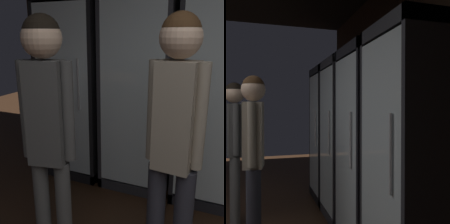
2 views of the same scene
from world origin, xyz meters
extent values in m
cube|color=black|center=(-2.13, 2.96, 0.98)|extent=(0.68, 0.04, 1.96)
cube|color=black|center=(-2.45, 2.68, 0.98)|extent=(0.04, 0.60, 1.96)
cube|color=black|center=(-1.81, 2.68, 0.98)|extent=(0.04, 0.60, 1.96)
cube|color=black|center=(-2.13, 2.68, 0.05)|extent=(0.68, 0.60, 0.10)
cube|color=white|center=(-2.13, 2.93, 0.98)|extent=(0.60, 0.02, 1.72)
cube|color=silver|center=(-2.13, 2.39, 0.98)|extent=(0.60, 0.02, 1.72)
cylinder|color=#B2B2B7|center=(-1.93, 2.37, 1.08)|extent=(0.02, 0.02, 0.50)
cube|color=silver|center=(-2.13, 2.68, 0.12)|extent=(0.58, 0.52, 0.02)
cylinder|color=black|center=(-2.35, 2.73, 0.22)|extent=(0.07, 0.07, 0.18)
cylinder|color=black|center=(-2.35, 2.73, 0.34)|extent=(0.03, 0.03, 0.07)
cylinder|color=#B2332D|center=(-2.35, 2.73, 0.19)|extent=(0.07, 0.07, 0.05)
cylinder|color=black|center=(-2.21, 2.67, 0.23)|extent=(0.07, 0.07, 0.21)
cylinder|color=black|center=(-2.21, 2.67, 0.38)|extent=(0.02, 0.02, 0.08)
cylinder|color=#B2332D|center=(-2.21, 2.67, 0.23)|extent=(0.08, 0.08, 0.05)
cylinder|color=black|center=(-2.05, 2.69, 0.22)|extent=(0.08, 0.08, 0.19)
cylinder|color=black|center=(-2.05, 2.69, 0.36)|extent=(0.02, 0.02, 0.10)
cylinder|color=beige|center=(-2.05, 2.69, 0.21)|extent=(0.08, 0.08, 0.06)
cylinder|color=brown|center=(-1.92, 2.64, 0.23)|extent=(0.06, 0.06, 0.20)
cylinder|color=brown|center=(-1.92, 2.64, 0.37)|extent=(0.02, 0.02, 0.07)
cylinder|color=#2D2D33|center=(-1.92, 2.64, 0.21)|extent=(0.06, 0.06, 0.05)
cube|color=silver|center=(-2.13, 2.68, 0.69)|extent=(0.58, 0.52, 0.02)
cylinder|color=#9EAD99|center=(-2.28, 2.64, 0.81)|extent=(0.07, 0.07, 0.23)
cylinder|color=#9EAD99|center=(-2.28, 2.64, 0.98)|extent=(0.02, 0.02, 0.10)
cylinder|color=white|center=(-2.28, 2.64, 0.79)|extent=(0.07, 0.07, 0.06)
cylinder|color=gray|center=(-2.00, 2.69, 0.81)|extent=(0.08, 0.08, 0.22)
cylinder|color=gray|center=(-2.00, 2.69, 0.95)|extent=(0.03, 0.03, 0.07)
cylinder|color=white|center=(-2.00, 2.69, 0.78)|extent=(0.08, 0.08, 0.05)
cube|color=silver|center=(-2.13, 2.68, 1.26)|extent=(0.58, 0.52, 0.02)
cylinder|color=#9EAD99|center=(-2.35, 2.65, 1.37)|extent=(0.07, 0.07, 0.21)
cylinder|color=#9EAD99|center=(-2.35, 2.65, 1.53)|extent=(0.02, 0.02, 0.09)
cylinder|color=white|center=(-2.35, 2.65, 1.37)|extent=(0.07, 0.07, 0.08)
cylinder|color=#336B38|center=(-2.21, 2.68, 1.37)|extent=(0.08, 0.08, 0.21)
cylinder|color=#336B38|center=(-2.21, 2.68, 1.51)|extent=(0.03, 0.03, 0.07)
cylinder|color=beige|center=(-2.21, 2.68, 1.38)|extent=(0.08, 0.08, 0.06)
cylinder|color=gray|center=(-2.06, 2.65, 1.37)|extent=(0.08, 0.08, 0.21)
cylinder|color=gray|center=(-2.06, 2.65, 1.52)|extent=(0.03, 0.03, 0.09)
cylinder|color=white|center=(-2.06, 2.65, 1.38)|extent=(0.08, 0.08, 0.06)
cylinder|color=#336B38|center=(-1.92, 2.68, 1.36)|extent=(0.07, 0.07, 0.19)
cylinder|color=#336B38|center=(-1.92, 2.68, 1.49)|extent=(0.03, 0.03, 0.07)
cylinder|color=#B2332D|center=(-1.92, 2.68, 1.36)|extent=(0.07, 0.07, 0.07)
cube|color=#2B2B30|center=(-1.40, 2.96, 0.98)|extent=(0.68, 0.04, 1.96)
cube|color=#2B2B30|center=(-1.72, 2.68, 0.98)|extent=(0.04, 0.60, 1.96)
cube|color=#2B2B30|center=(-1.08, 2.68, 0.98)|extent=(0.04, 0.60, 1.96)
cube|color=#2B2B30|center=(-1.40, 2.68, 0.05)|extent=(0.68, 0.60, 0.10)
cube|color=white|center=(-1.40, 2.93, 0.98)|extent=(0.60, 0.02, 1.72)
cube|color=silver|center=(-1.40, 2.39, 0.98)|extent=(0.60, 0.02, 1.72)
cylinder|color=#B2B2B7|center=(-1.19, 2.37, 1.08)|extent=(0.02, 0.02, 0.50)
cube|color=silver|center=(-1.40, 2.68, 0.12)|extent=(0.58, 0.52, 0.02)
cylinder|color=#336B38|center=(-1.61, 2.70, 0.25)|extent=(0.08, 0.08, 0.24)
cylinder|color=#336B38|center=(-1.61, 2.70, 0.40)|extent=(0.03, 0.03, 0.06)
cylinder|color=white|center=(-1.61, 2.70, 0.22)|extent=(0.08, 0.08, 0.06)
cylinder|color=#9EAD99|center=(-1.46, 2.73, 0.22)|extent=(0.08, 0.08, 0.19)
cylinder|color=#9EAD99|center=(-1.46, 2.73, 0.35)|extent=(0.02, 0.02, 0.07)
cylinder|color=white|center=(-1.46, 2.73, 0.23)|extent=(0.08, 0.08, 0.07)
cylinder|color=#336B38|center=(-1.32, 2.64, 0.22)|extent=(0.08, 0.08, 0.19)
cylinder|color=#336B38|center=(-1.32, 2.64, 0.36)|extent=(0.02, 0.02, 0.07)
cylinder|color=white|center=(-1.32, 2.64, 0.23)|extent=(0.08, 0.08, 0.07)
cylinder|color=#9EAD99|center=(-1.17, 2.64, 0.22)|extent=(0.08, 0.08, 0.19)
cylinder|color=#9EAD99|center=(-1.17, 2.64, 0.36)|extent=(0.02, 0.02, 0.09)
cylinder|color=tan|center=(-1.17, 2.64, 0.23)|extent=(0.08, 0.08, 0.07)
cube|color=silver|center=(-1.40, 2.68, 0.69)|extent=(0.58, 0.52, 0.02)
cylinder|color=gray|center=(-1.60, 2.70, 0.81)|extent=(0.07, 0.07, 0.23)
cylinder|color=gray|center=(-1.60, 2.70, 0.97)|extent=(0.02, 0.02, 0.10)
cylinder|color=tan|center=(-1.60, 2.70, 0.80)|extent=(0.07, 0.07, 0.09)
cylinder|color=#336B38|center=(-1.39, 2.63, 0.81)|extent=(0.06, 0.06, 0.22)
cylinder|color=#336B38|center=(-1.39, 2.63, 0.96)|extent=(0.02, 0.02, 0.08)
cylinder|color=beige|center=(-1.39, 2.63, 0.82)|extent=(0.06, 0.06, 0.07)
cylinder|color=#9EAD99|center=(-1.20, 2.71, 0.79)|extent=(0.07, 0.07, 0.19)
cylinder|color=#9EAD99|center=(-1.20, 2.71, 0.92)|extent=(0.02, 0.02, 0.07)
cylinder|color=#B2332D|center=(-1.20, 2.71, 0.77)|extent=(0.07, 0.07, 0.07)
cube|color=silver|center=(-1.40, 2.68, 1.26)|extent=(0.58, 0.52, 0.02)
cylinder|color=#194723|center=(-1.59, 2.72, 1.37)|extent=(0.07, 0.07, 0.20)
cylinder|color=#194723|center=(-1.59, 2.72, 1.51)|extent=(0.02, 0.02, 0.08)
cylinder|color=white|center=(-1.59, 2.72, 1.35)|extent=(0.08, 0.08, 0.06)
cylinder|color=brown|center=(-1.39, 2.71, 1.39)|extent=(0.06, 0.06, 0.24)
cylinder|color=brown|center=(-1.39, 2.71, 1.54)|extent=(0.02, 0.02, 0.07)
cylinder|color=#2D2D33|center=(-1.39, 2.71, 1.39)|extent=(0.07, 0.07, 0.09)
cylinder|color=brown|center=(-1.21, 2.70, 1.39)|extent=(0.07, 0.07, 0.24)
cylinder|color=brown|center=(-1.21, 2.70, 1.54)|extent=(0.02, 0.02, 0.07)
cylinder|color=beige|center=(-1.21, 2.70, 1.39)|extent=(0.08, 0.08, 0.09)
cube|color=black|center=(-0.66, 2.96, 0.98)|extent=(0.68, 0.04, 1.96)
cube|color=black|center=(-0.98, 2.68, 0.98)|extent=(0.04, 0.60, 1.96)
cube|color=black|center=(-0.66, 2.68, 0.05)|extent=(0.68, 0.60, 0.10)
cube|color=white|center=(-0.66, 2.93, 0.98)|extent=(0.60, 0.02, 1.72)
cube|color=silver|center=(-0.66, 2.39, 0.98)|extent=(0.60, 0.02, 1.72)
cube|color=silver|center=(-0.66, 2.68, 0.12)|extent=(0.58, 0.52, 0.02)
cylinder|color=#9EAD99|center=(-0.88, 2.69, 0.23)|extent=(0.06, 0.06, 0.21)
cylinder|color=#9EAD99|center=(-0.88, 2.69, 0.37)|extent=(0.02, 0.02, 0.06)
cylinder|color=#2D2D33|center=(-0.88, 2.69, 0.24)|extent=(0.06, 0.06, 0.07)
cylinder|color=gray|center=(-0.74, 2.64, 0.24)|extent=(0.06, 0.06, 0.23)
cylinder|color=gray|center=(-0.74, 2.64, 0.40)|extent=(0.02, 0.02, 0.09)
cylinder|color=#2D2D33|center=(-0.74, 2.64, 0.23)|extent=(0.06, 0.06, 0.07)
cylinder|color=#194723|center=(-0.58, 2.64, 0.22)|extent=(0.07, 0.07, 0.19)
cylinder|color=#194723|center=(-0.58, 2.64, 0.36)|extent=(0.02, 0.02, 0.09)
cylinder|color=beige|center=(-0.58, 2.64, 0.23)|extent=(0.07, 0.07, 0.05)
cube|color=silver|center=(-0.66, 2.68, 0.69)|extent=(0.58, 0.52, 0.02)
cylinder|color=black|center=(-0.89, 2.65, 0.81)|extent=(0.07, 0.07, 0.22)
cylinder|color=black|center=(-0.89, 2.65, 0.95)|extent=(0.03, 0.03, 0.06)
cylinder|color=#2D2D33|center=(-0.89, 2.65, 0.80)|extent=(0.08, 0.08, 0.08)
cylinder|color=gray|center=(-0.74, 2.65, 0.81)|extent=(0.07, 0.07, 0.22)
cylinder|color=gray|center=(-0.74, 2.65, 0.95)|extent=(0.02, 0.02, 0.06)
cylinder|color=tan|center=(-0.74, 2.65, 0.81)|extent=(0.07, 0.07, 0.08)
cube|color=silver|center=(-0.66, 2.68, 1.26)|extent=(0.58, 0.52, 0.02)
cylinder|color=gray|center=(-0.87, 2.69, 1.38)|extent=(0.07, 0.07, 0.22)
cylinder|color=gray|center=(-0.87, 2.69, 1.52)|extent=(0.03, 0.03, 0.08)
cylinder|color=#2D2D33|center=(-0.87, 2.69, 1.35)|extent=(0.07, 0.07, 0.08)
cylinder|color=black|center=(-0.66, 2.72, 1.38)|extent=(0.08, 0.08, 0.23)
cylinder|color=beige|center=(-0.66, 2.72, 1.38)|extent=(0.08, 0.08, 0.08)
cylinder|color=#2D2D38|center=(-0.92, 1.56, 0.40)|extent=(0.11, 0.11, 0.81)
cube|color=gray|center=(-0.84, 1.55, 1.11)|extent=(0.23, 0.19, 0.61)
cylinder|color=gray|center=(-0.97, 1.57, 1.13)|extent=(0.07, 0.07, 0.58)
cylinder|color=gray|center=(-0.71, 1.54, 1.13)|extent=(0.07, 0.07, 0.58)
sphere|color=beige|center=(-0.84, 1.55, 1.53)|extent=(0.22, 0.22, 0.22)
sphere|color=#472D19|center=(-0.84, 1.55, 1.56)|extent=(0.20, 0.20, 0.20)
cylinder|color=#4C4C4C|center=(-1.60, 1.32, 0.40)|extent=(0.10, 0.10, 0.81)
cylinder|color=#4C4C4C|center=(-1.46, 1.35, 0.40)|extent=(0.10, 0.10, 0.81)
cube|color=#4C4C4C|center=(-1.53, 1.34, 1.11)|extent=(0.24, 0.18, 0.60)
cylinder|color=#4C4C4C|center=(-1.66, 1.31, 1.12)|extent=(0.07, 0.07, 0.57)
cylinder|color=#4C4C4C|center=(-1.40, 1.36, 1.12)|extent=(0.07, 0.07, 0.57)
sphere|color=beige|center=(-1.53, 1.34, 1.53)|extent=(0.22, 0.22, 0.22)
sphere|color=black|center=(-1.53, 1.34, 1.55)|extent=(0.20, 0.20, 0.20)
camera|label=1|loc=(-0.59, 0.12, 1.54)|focal=43.65mm
camera|label=2|loc=(1.73, 1.59, 1.36)|focal=42.58mm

